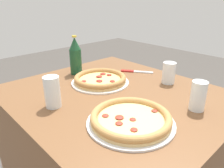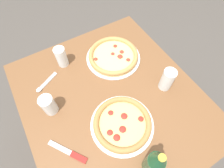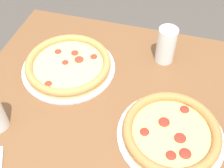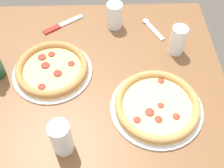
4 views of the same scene
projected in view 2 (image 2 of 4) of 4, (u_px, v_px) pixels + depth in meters
name	position (u px, v px, depth m)	size (l,w,h in m)	color
ground_plane	(112.00, 136.00, 1.60)	(8.00, 8.00, 0.00)	#4C4742
table	(112.00, 121.00, 1.27)	(1.03, 0.91, 0.77)	brown
pizza_pepperoni	(113.00, 56.00, 1.06)	(0.33, 0.33, 0.04)	silver
pizza_margherita	(122.00, 123.00, 0.84)	(0.31, 0.31, 0.04)	white
glass_red_wine	(49.00, 105.00, 0.86)	(0.07, 0.07, 0.12)	white
glass_cola	(167.00, 80.00, 0.92)	(0.07, 0.07, 0.14)	white
glass_water	(62.00, 58.00, 1.01)	(0.06, 0.06, 0.13)	white
beer_bottle	(155.00, 163.00, 0.67)	(0.07, 0.07, 0.23)	#194728
knife	(69.00, 152.00, 0.79)	(0.18, 0.13, 0.01)	maroon
spoon	(44.00, 84.00, 0.98)	(0.09, 0.15, 0.01)	silver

